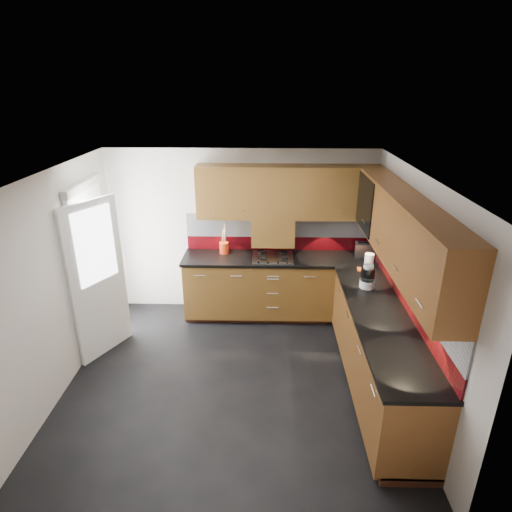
{
  "coord_description": "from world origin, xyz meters",
  "views": [
    {
      "loc": [
        0.37,
        -4.08,
        3.23
      ],
      "look_at": [
        0.24,
        0.65,
        1.3
      ],
      "focal_mm": 30.0,
      "sensor_mm": 36.0,
      "label": 1
    }
  ],
  "objects_px": {
    "gas_hob": "(273,257)",
    "utensil_pot": "(224,247)",
    "food_processor": "(367,277)",
    "toaster": "(365,250)"
  },
  "relations": [
    {
      "from": "gas_hob",
      "to": "utensil_pot",
      "type": "relative_size",
      "value": 1.2
    },
    {
      "from": "utensil_pot",
      "to": "gas_hob",
      "type": "bearing_deg",
      "value": -12.36
    },
    {
      "from": "gas_hob",
      "to": "utensil_pot",
      "type": "height_order",
      "value": "utensil_pot"
    },
    {
      "from": "food_processor",
      "to": "utensil_pot",
      "type": "bearing_deg",
      "value": 149.91
    },
    {
      "from": "gas_hob",
      "to": "food_processor",
      "type": "distance_m",
      "value": 1.44
    },
    {
      "from": "gas_hob",
      "to": "toaster",
      "type": "distance_m",
      "value": 1.31
    },
    {
      "from": "utensil_pot",
      "to": "toaster",
      "type": "distance_m",
      "value": 2.0
    },
    {
      "from": "toaster",
      "to": "food_processor",
      "type": "xyz_separation_m",
      "value": [
        -0.18,
        -1.0,
        0.04
      ]
    },
    {
      "from": "gas_hob",
      "to": "toaster",
      "type": "height_order",
      "value": "toaster"
    },
    {
      "from": "gas_hob",
      "to": "food_processor",
      "type": "relative_size",
      "value": 1.94
    }
  ]
}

